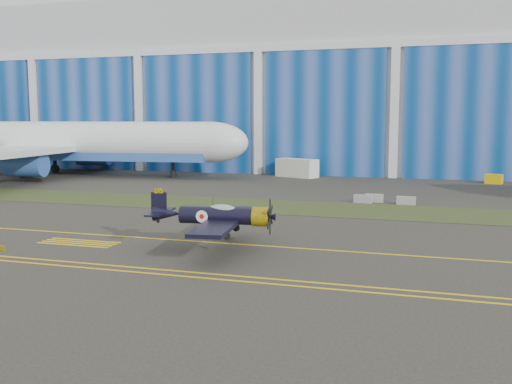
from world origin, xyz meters
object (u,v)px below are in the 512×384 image
(warbird, at_px, (217,215))
(shipping_container, at_px, (297,168))
(jetliner, at_px, (55,98))
(tug, at_px, (494,179))

(warbird, bearing_deg, shipping_container, 89.86)
(warbird, xyz_separation_m, jetliner, (-44.92, 43.82, 9.94))
(tug, bearing_deg, warbird, -98.13)
(jetliner, xyz_separation_m, tug, (66.63, 8.38, -11.72))
(jetliner, bearing_deg, warbird, -50.73)
(warbird, distance_m, shipping_container, 53.64)
(shipping_container, bearing_deg, tug, 20.76)
(warbird, distance_m, tug, 56.56)
(jetliner, height_order, shipping_container, jetliner)
(jetliner, distance_m, tug, 68.17)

